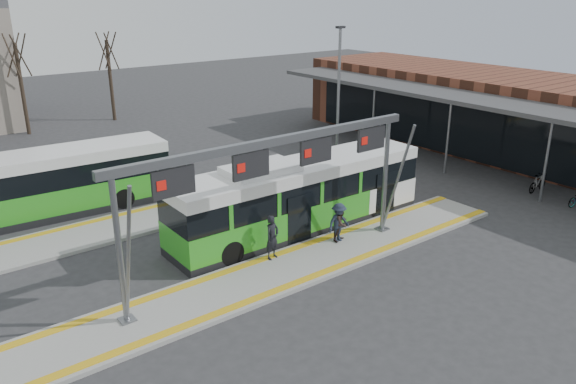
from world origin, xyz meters
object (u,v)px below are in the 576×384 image
gantry (278,165)px  passenger_a (272,237)px  passenger_c (339,222)px  passenger_b (341,223)px  hero_bus (299,197)px

gantry → passenger_a: size_ratio=7.10×
gantry → passenger_c: bearing=5.6°
passenger_c → passenger_b: bearing=3.7°
hero_bus → gantry: bearing=-139.1°
hero_bus → passenger_c: size_ratio=7.27×
hero_bus → passenger_a: bearing=-146.0°
passenger_a → passenger_c: 3.22m
passenger_c → passenger_a: bearing=171.3°
gantry → passenger_b: gantry is taller
gantry → passenger_a: bearing=70.8°
gantry → hero_bus: 4.93m
passenger_b → passenger_c: 0.16m
passenger_a → gantry: bearing=-123.6°
gantry → passenger_a: (0.27, 0.76, -3.23)m
hero_bus → passenger_c: hero_bus is taller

